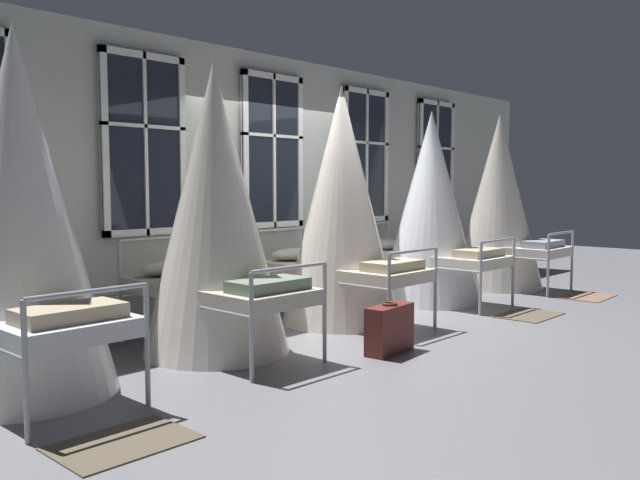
# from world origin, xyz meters

# --- Properties ---
(ground) EXTENTS (22.63, 22.63, 0.00)m
(ground) POSITION_xyz_m (0.00, 0.00, 0.00)
(ground) COLOR slate
(back_wall_with_windows) EXTENTS (12.31, 0.10, 3.10)m
(back_wall_with_windows) POSITION_xyz_m (0.00, 1.12, 1.55)
(back_wall_with_windows) COLOR #B2B7AD
(back_wall_with_windows) RESTS_ON ground
(window_bank) EXTENTS (8.14, 0.10, 2.80)m
(window_bank) POSITION_xyz_m (-0.00, 1.00, 1.12)
(window_bank) COLOR black
(window_bank) RESTS_ON ground
(cot_first) EXTENTS (1.35, 1.99, 2.69)m
(cot_first) POSITION_xyz_m (-3.56, -0.08, 1.31)
(cot_first) COLOR #9EA3A8
(cot_first) RESTS_ON ground
(cot_second) EXTENTS (1.35, 2.00, 2.64)m
(cot_second) POSITION_xyz_m (-1.80, -0.12, 1.28)
(cot_second) COLOR #9EA3A8
(cot_second) RESTS_ON ground
(cot_third) EXTENTS (1.35, 1.99, 2.63)m
(cot_third) POSITION_xyz_m (0.02, -0.07, 1.28)
(cot_third) COLOR #9EA3A8
(cot_third) RESTS_ON ground
(cot_fourth) EXTENTS (1.35, 1.99, 2.50)m
(cot_fourth) POSITION_xyz_m (1.82, -0.06, 1.21)
(cot_fourth) COLOR #9EA3A8
(cot_fourth) RESTS_ON ground
(cot_fifth) EXTENTS (1.35, 2.00, 2.60)m
(cot_fifth) POSITION_xyz_m (3.60, -0.09, 1.26)
(cot_fifth) COLOR #9EA3A8
(cot_fifth) RESTS_ON ground
(rug_first) EXTENTS (0.81, 0.57, 0.01)m
(rug_first) POSITION_xyz_m (-3.58, -1.47, 0.01)
(rug_first) COLOR brown
(rug_first) RESTS_ON ground
(rug_fourth) EXTENTS (0.80, 0.56, 0.01)m
(rug_fourth) POSITION_xyz_m (1.79, -1.47, 0.01)
(rug_fourth) COLOR brown
(rug_fourth) RESTS_ON ground
(rug_fifth) EXTENTS (0.82, 0.59, 0.01)m
(rug_fifth) POSITION_xyz_m (3.58, -1.47, 0.01)
(rug_fifth) COLOR brown
(rug_fifth) RESTS_ON ground
(suitcase_dark) EXTENTS (0.58, 0.27, 0.47)m
(suitcase_dark) POSITION_xyz_m (-0.75, -1.32, 0.22)
(suitcase_dark) COLOR #5B231E
(suitcase_dark) RESTS_ON ground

